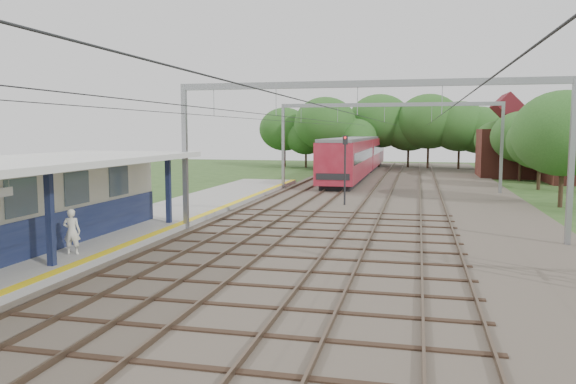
# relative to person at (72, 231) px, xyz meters

# --- Properties ---
(ground) EXTENTS (160.00, 160.00, 0.00)m
(ground) POSITION_rel_person_xyz_m (6.28, -7.70, -1.18)
(ground) COLOR #2D4C1E
(ground) RESTS_ON ground
(ballast_bed) EXTENTS (18.00, 90.00, 0.10)m
(ballast_bed) POSITION_rel_person_xyz_m (10.28, 22.30, -1.13)
(ballast_bed) COLOR #473D33
(ballast_bed) RESTS_ON ground
(platform) EXTENTS (5.00, 52.00, 0.35)m
(platform) POSITION_rel_person_xyz_m (-1.22, 6.30, -1.01)
(platform) COLOR gray
(platform) RESTS_ON ground
(yellow_stripe) EXTENTS (0.45, 52.00, 0.01)m
(yellow_stripe) POSITION_rel_person_xyz_m (1.03, 6.30, -0.83)
(yellow_stripe) COLOR yellow
(yellow_stripe) RESTS_ON platform
(rail_tracks) EXTENTS (11.80, 88.00, 0.15)m
(rail_tracks) POSITION_rel_person_xyz_m (7.78, 22.30, -1.01)
(rail_tracks) COLOR brown
(rail_tracks) RESTS_ON ballast_bed
(catenary_system) EXTENTS (17.22, 88.00, 7.00)m
(catenary_system) POSITION_rel_person_xyz_m (9.67, 17.58, 4.33)
(catenary_system) COLOR gray
(catenary_system) RESTS_ON ground
(tree_band) EXTENTS (31.72, 30.88, 8.82)m
(tree_band) POSITION_rel_person_xyz_m (10.13, 49.42, 3.74)
(tree_band) COLOR #382619
(tree_band) RESTS_ON ground
(house_far) EXTENTS (8.00, 6.12, 8.66)m
(house_far) POSITION_rel_person_xyz_m (22.28, 44.30, 2.05)
(house_far) COLOR brown
(house_far) RESTS_ON ground
(person) EXTENTS (0.70, 0.56, 1.66)m
(person) POSITION_rel_person_xyz_m (0.00, 0.00, 0.00)
(person) COLOR white
(person) RESTS_ON platform
(train) EXTENTS (3.10, 38.59, 4.06)m
(train) POSITION_rel_person_xyz_m (5.78, 44.22, 1.08)
(train) COLOR black
(train) RESTS_ON ballast_bed
(signal_post) EXTENTS (0.35, 0.30, 4.51)m
(signal_post) POSITION_rel_person_xyz_m (7.63, 17.70, 1.70)
(signal_post) COLOR black
(signal_post) RESTS_ON ground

